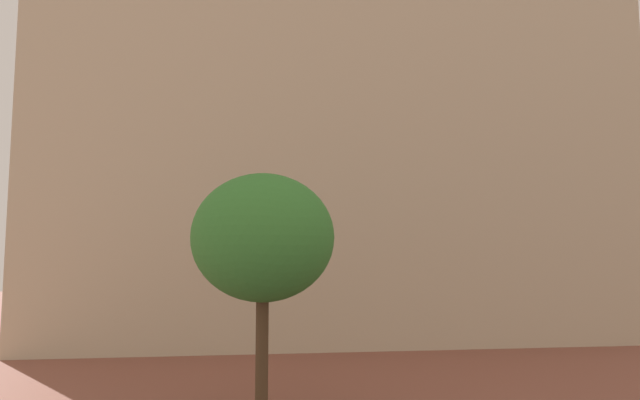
# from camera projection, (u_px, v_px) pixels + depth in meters

# --- Properties ---
(landmark_building) EXTENTS (28.39, 13.92, 40.12)m
(landmark_building) POSITION_uv_depth(u_px,v_px,m) (332.00, 120.00, 31.67)
(landmark_building) COLOR beige
(landmark_building) RESTS_ON ground_plane
(tree_curb_far) EXTENTS (3.62, 3.62, 6.14)m
(tree_curb_far) POSITION_uv_depth(u_px,v_px,m) (263.00, 238.00, 14.35)
(tree_curb_far) COLOR #4C3823
(tree_curb_far) RESTS_ON ground_plane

